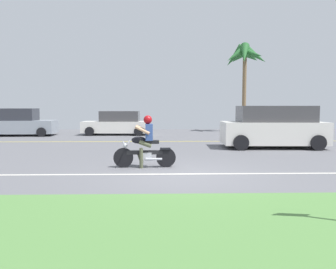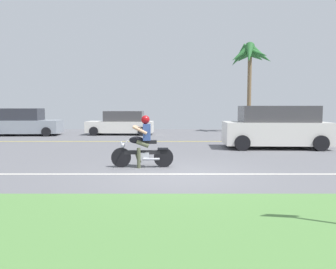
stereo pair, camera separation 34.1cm
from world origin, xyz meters
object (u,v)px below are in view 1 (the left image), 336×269
parked_car_0 (19,123)px  palm_tree_0 (245,58)px  suv_nearby (274,127)px  motorcyclist (145,146)px  parked_car_1 (117,124)px

parked_car_0 → palm_tree_0: palm_tree_0 is taller
suv_nearby → parked_car_0: (-13.75, 6.49, -0.11)m
motorcyclist → parked_car_0: parked_car_0 is taller
motorcyclist → parked_car_1: 11.81m
suv_nearby → parked_car_0: size_ratio=1.06×
suv_nearby → motorcyclist: bearing=-139.7°
motorcyclist → palm_tree_0: 16.02m
parked_car_1 → palm_tree_0: 10.12m
suv_nearby → parked_car_1: size_ratio=1.09×
motorcyclist → parked_car_0: (-8.31, 11.11, 0.14)m
parked_car_0 → parked_car_1: bearing=4.6°
motorcyclist → palm_tree_0: size_ratio=0.29×
motorcyclist → parked_car_0: bearing=126.8°
suv_nearby → palm_tree_0: (1.06, 9.30, 4.33)m
parked_car_0 → parked_car_1: (6.05, 0.49, -0.07)m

